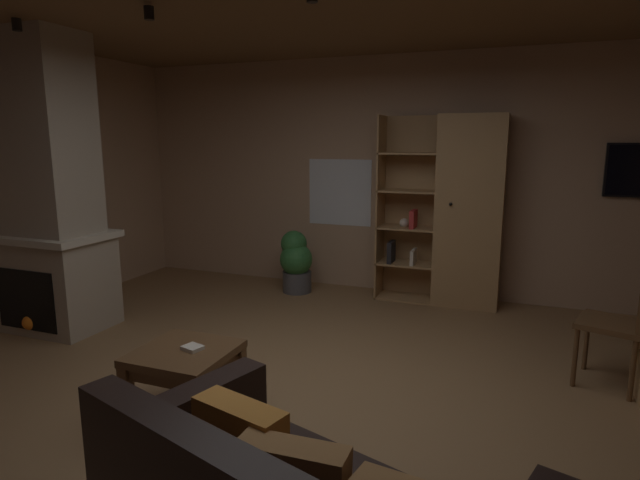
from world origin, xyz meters
TOP-DOWN VIEW (x-y plane):
  - floor at (0.00, 0.00)m, footprint 6.55×5.73m
  - wall_back at (0.00, 2.89)m, footprint 6.67×0.06m
  - window_pane_back at (-0.69, 2.86)m, footprint 0.78×0.01m
  - stone_fireplace at (-2.73, 0.52)m, footprint 1.04×0.75m
  - bookshelf_cabinet at (0.74, 2.62)m, footprint 1.31×0.41m
  - coffee_table at (-0.60, -0.44)m, footprint 0.58×0.59m
  - table_book_0 at (-0.55, -0.42)m, footprint 0.14×0.13m
  - dining_chair at (2.07, 1.01)m, footprint 0.53×0.53m
  - potted_floor_plant at (-1.07, 2.39)m, footprint 0.38×0.39m
  - track_light_spot_0 at (-2.34, 0.07)m, footprint 0.07×0.07m
  - track_light_spot_1 at (-1.16, 0.13)m, footprint 0.07×0.07m

SIDE VIEW (x-z plane):
  - floor at x=0.00m, z-range -0.02..0.00m
  - coffee_table at x=-0.60m, z-range 0.13..0.59m
  - potted_floor_plant at x=-1.07m, z-range 0.01..0.74m
  - table_book_0 at x=-0.55m, z-range 0.45..0.48m
  - dining_chair at x=2.07m, z-range 0.07..0.99m
  - bookshelf_cabinet at x=0.74m, z-range -0.01..2.01m
  - window_pane_back at x=-0.69m, z-range 0.75..1.53m
  - stone_fireplace at x=-2.73m, z-range -0.13..2.56m
  - wall_back at x=0.00m, z-range 0.00..2.69m
  - track_light_spot_0 at x=-2.34m, z-range 2.57..2.66m
  - track_light_spot_1 at x=-1.16m, z-range 2.57..2.66m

